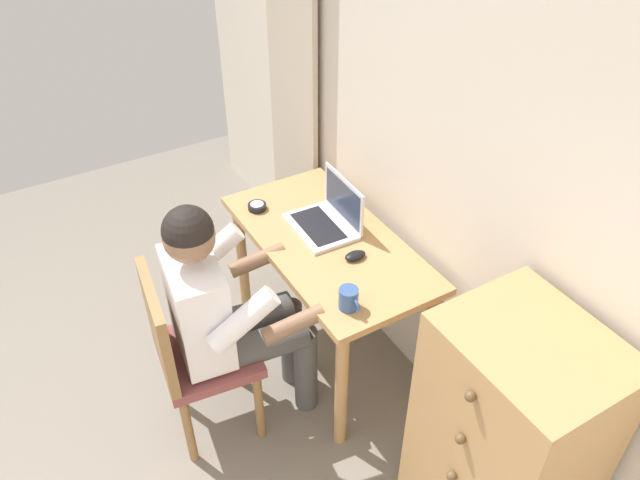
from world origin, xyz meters
The scene contains 10 objects.
wall_back centered at (0.00, 2.20, 1.25)m, with size 4.80×0.05×2.50m, color beige.
curtain_panel centered at (-1.25, 2.13, 1.10)m, with size 0.49×0.03×2.20m, color #BCAD99.
desk centered at (-0.39, 1.84, 0.62)m, with size 1.13×0.58×0.74m.
dresser centered at (0.75, 1.91, 0.54)m, with size 0.56×0.50×1.08m.
chair centered at (-0.29, 1.10, 0.51)m, with size 0.46×0.45×0.90m.
person_seated centered at (-0.27, 1.28, 0.69)m, with size 0.57×0.61×1.21m.
laptop centered at (-0.48, 1.89, 0.80)m, with size 0.35×0.26×0.24m.
computer_mouse centered at (-0.21, 1.87, 0.76)m, with size 0.06×0.10×0.03m, color black.
desk_clock centered at (-0.77, 1.66, 0.76)m, with size 0.09×0.09×0.03m.
coffee_mug centered at (0.04, 1.68, 0.79)m, with size 0.12×0.08×0.09m.
Camera 1 is at (1.54, 0.67, 2.48)m, focal length 34.71 mm.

